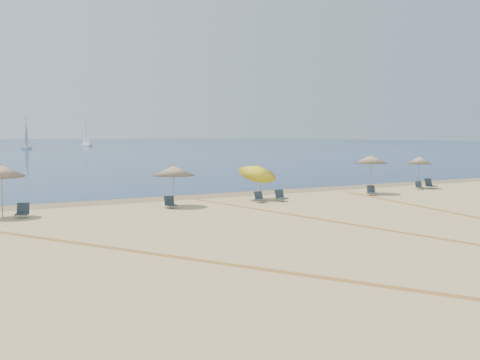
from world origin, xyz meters
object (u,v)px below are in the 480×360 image
at_px(umbrella_5, 419,160).
at_px(chair_7, 372,191).
at_px(sailboat_1, 26,139).
at_px(chair_5, 260,198).
at_px(umbrella_4, 371,159).
at_px(sailboat_0, 86,139).
at_px(umbrella_1, 1,171).
at_px(chair_8, 419,186).
at_px(umbrella_2, 173,171).
at_px(chair_6, 281,196).
at_px(chair_9, 430,184).
at_px(chair_3, 23,211).
at_px(chair_4, 170,203).
at_px(umbrella_3, 258,170).

distance_m(umbrella_5, chair_7, 6.98).
bearing_deg(sailboat_1, chair_5, -70.28).
xyz_separation_m(umbrella_5, chair_5, (-14.89, -1.63, -1.79)).
relative_size(umbrella_4, sailboat_0, 0.33).
relative_size(umbrella_1, chair_8, 3.78).
height_order(umbrella_1, chair_8, umbrella_1).
relative_size(umbrella_5, chair_5, 3.72).
bearing_deg(umbrella_2, chair_8, 0.50).
relative_size(umbrella_1, chair_6, 3.76).
distance_m(umbrella_4, sailboat_1, 128.55).
bearing_deg(chair_9, umbrella_1, -176.82).
xyz_separation_m(chair_5, chair_8, (14.19, 0.90, -0.03)).
height_order(umbrella_5, sailboat_1, sailboat_1).
height_order(chair_9, sailboat_1, sailboat_1).
distance_m(chair_5, chair_9, 15.43).
bearing_deg(umbrella_2, chair_6, -7.07).
height_order(umbrella_2, chair_8, umbrella_2).
relative_size(chair_8, sailboat_1, 0.08).
relative_size(chair_5, chair_9, 0.87).
distance_m(umbrella_5, chair_6, 13.69).
bearing_deg(chair_6, chair_8, 4.35).
xyz_separation_m(chair_7, chair_9, (6.96, 1.34, 0.04)).
xyz_separation_m(umbrella_1, umbrella_4, (22.98, -0.56, 0.04)).
relative_size(umbrella_1, umbrella_4, 0.99).
distance_m(chair_3, sailboat_0, 158.45).
bearing_deg(chair_4, umbrella_1, 175.60).
relative_size(chair_3, chair_5, 1.30).
xyz_separation_m(chair_8, chair_9, (1.21, 0.10, 0.07)).
distance_m(chair_8, sailboat_0, 152.83).
distance_m(umbrella_4, chair_8, 5.57).
height_order(chair_3, chair_7, chair_3).
height_order(umbrella_3, umbrella_4, umbrella_4).
xyz_separation_m(umbrella_2, umbrella_5, (20.05, 0.90, 0.07)).
relative_size(umbrella_4, chair_8, 3.83).
bearing_deg(umbrella_2, chair_7, -4.48).
relative_size(umbrella_1, chair_3, 3.11).
bearing_deg(chair_4, umbrella_5, 4.63).
height_order(chair_4, chair_5, chair_4).
bearing_deg(umbrella_5, chair_4, -176.13).
bearing_deg(chair_8, chair_4, -160.86).
bearing_deg(chair_7, chair_6, -161.58).
bearing_deg(sailboat_1, chair_4, -72.75).
distance_m(umbrella_4, chair_3, 22.22).
height_order(umbrella_2, chair_7, umbrella_2).
relative_size(umbrella_3, chair_7, 3.26).
xyz_separation_m(umbrella_1, sailboat_1, (23.05, 127.99, 0.25)).
bearing_deg(chair_7, sailboat_0, 102.06).
relative_size(chair_4, sailboat_1, 0.08).
height_order(umbrella_5, chair_7, umbrella_5).
bearing_deg(chair_3, sailboat_1, 101.38).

